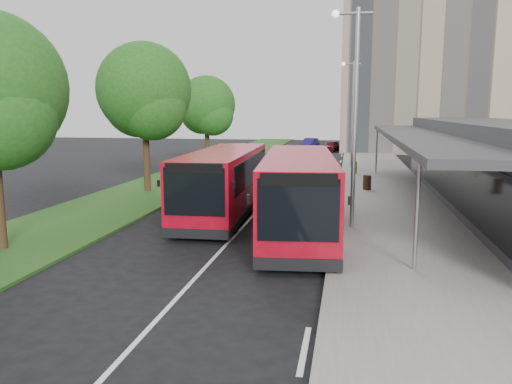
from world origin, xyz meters
TOP-DOWN VIEW (x-y plane):
  - ground at (0.00, 0.00)m, footprint 120.00×120.00m
  - pavement at (6.00, 20.00)m, footprint 5.00×80.00m
  - grass_verge at (-7.00, 20.00)m, footprint 5.00×80.00m
  - lane_centre_line at (0.00, 15.00)m, footprint 0.12×70.00m
  - kerb_dashes at (3.30, 19.00)m, footprint 0.12×56.00m
  - office_block at (14.00, 42.00)m, footprint 22.00×12.00m
  - station_building at (10.86, 8.00)m, footprint 7.70×26.00m
  - tree_mid at (-7.01, 9.05)m, footprint 5.09×5.09m
  - tree_far at (-7.01, 21.05)m, footprint 4.49×4.49m
  - lamp_post_near at (4.12, 2.00)m, footprint 1.44×0.28m
  - lamp_post_far at (4.12, 22.00)m, footprint 1.44×0.28m
  - bus_main at (2.23, 1.16)m, footprint 3.62×10.50m
  - bus_second at (-1.26, 3.81)m, footprint 2.96×10.02m
  - litter_bin at (5.05, 11.21)m, footprint 0.56×0.56m
  - bollard at (4.52, 18.17)m, footprint 0.15×0.15m
  - car_near at (2.03, 39.12)m, footprint 2.14×3.66m
  - car_far at (-0.62, 42.75)m, footprint 2.16×3.96m

SIDE VIEW (x-z plane):
  - ground at x=0.00m, z-range 0.00..0.00m
  - kerb_dashes at x=3.30m, z-range 0.00..0.01m
  - lane_centre_line at x=0.00m, z-range 0.00..0.01m
  - grass_verge at x=-7.00m, z-range 0.00..0.10m
  - pavement at x=6.00m, z-range 0.00..0.15m
  - litter_bin at x=5.05m, z-range 0.15..0.95m
  - bollard at x=4.52m, z-range 0.15..1.00m
  - car_near at x=2.03m, z-range 0.00..1.17m
  - car_far at x=-0.62m, z-range 0.00..1.24m
  - bus_second at x=-1.26m, z-range 0.04..2.84m
  - bus_main at x=2.23m, z-range 0.04..2.95m
  - station_building at x=10.86m, z-range 0.04..4.04m
  - tree_far at x=-7.01m, z-range 1.05..8.23m
  - lamp_post_near at x=4.12m, z-range 0.72..8.72m
  - lamp_post_far at x=4.12m, z-range 0.72..8.72m
  - tree_mid at x=-7.01m, z-range 1.19..9.37m
  - office_block at x=14.00m, z-range 0.00..18.00m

